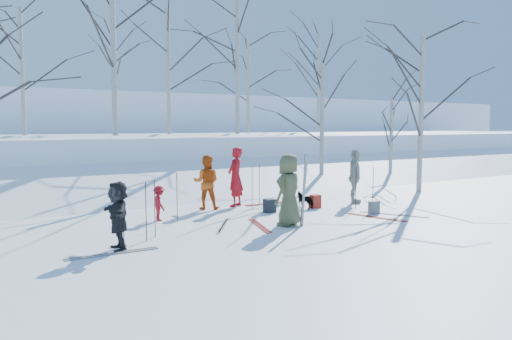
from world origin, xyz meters
TOP-DOWN VIEW (x-y plane):
  - ground at (0.00, 0.00)m, footprint 120.00×120.00m
  - snow_ramp at (0.00, 7.00)m, footprint 70.00×9.49m
  - snow_plateau at (0.00, 17.00)m, footprint 70.00×18.00m
  - far_hill at (0.00, 38.00)m, footprint 90.00×30.00m
  - skier_olive_center at (-0.26, -0.51)m, footprint 1.08×0.91m
  - skier_red_north at (0.14, 2.97)m, footprint 0.84×0.77m
  - skier_redor_behind at (-0.89, 3.00)m, footprint 1.04×0.99m
  - skier_red_seated at (-2.86, 1.95)m, footprint 0.40×0.65m
  - skier_cream_east at (3.83, 1.36)m, footprint 1.09×1.04m
  - skier_grey_west at (-4.78, -0.64)m, footprint 0.61×1.39m
  - dog at (1.80, 1.42)m, footprint 0.51×0.69m
  - upright_ski_left at (0.03, -0.79)m, footprint 0.08×0.16m
  - upright_ski_right at (0.07, -0.73)m, footprint 0.10×0.23m
  - ski_pair_a at (3.30, -0.87)m, footprint 1.79×2.07m
  - ski_pair_b at (2.52, -0.90)m, footprint 1.06×1.99m
  - ski_pair_c at (-1.72, 0.38)m, footprint 2.00×2.09m
  - ski_pair_d at (-5.00, -0.94)m, footprint 0.23×1.90m
  - ski_pair_e at (1.39, 2.80)m, footprint 0.29×1.91m
  - ski_pair_f at (-0.91, -0.11)m, footprint 1.32×2.02m
  - ski_pole_a at (3.46, 0.15)m, footprint 0.02×0.02m
  - ski_pole_b at (-4.02, -0.21)m, footprint 0.02×0.02m
  - ski_pole_c at (3.08, 0.51)m, footprint 0.02×0.02m
  - ski_pole_d at (-4.56, -0.29)m, footprint 0.02×0.02m
  - ski_pole_e at (-2.51, 1.53)m, footprint 0.02×0.02m
  - ski_pole_f at (0.31, 2.22)m, footprint 0.02×0.02m
  - ski_pole_g at (-3.70, 0.07)m, footprint 0.02×0.02m
  - ski_pole_h at (0.90, 2.73)m, footprint 0.02×0.02m
  - backpack_red at (2.12, 1.33)m, footprint 0.32×0.22m
  - backpack_grey at (2.92, -0.44)m, footprint 0.30×0.20m
  - backpack_dark at (0.43, 1.42)m, footprint 0.34×0.24m
  - birch_plateau_b at (1.59, 11.97)m, footprint 4.81×4.81m
  - birch_plateau_c at (-1.71, 9.77)m, footprint 6.09×6.09m
  - birch_plateau_d at (-4.83, 12.40)m, footprint 4.33×4.33m
  - birch_plateau_e at (13.07, 14.60)m, footprint 5.09×5.09m
  - birch_plateau_g at (4.65, 10.60)m, footprint 5.37×5.37m
  - birch_plateau_h at (6.64, 12.85)m, footprint 4.10×4.10m
  - birch_plateau_i at (0.00, 15.37)m, footprint 4.05×4.05m
  - birch_edge_b at (8.05, 2.17)m, footprint 4.94×4.94m
  - birch_edge_c at (9.97, 5.45)m, footprint 3.36×3.36m
  - birch_edge_e at (6.07, 5.79)m, footprint 4.43×4.43m

SIDE VIEW (x-z plane):
  - ground at x=0.00m, z-range 0.00..0.00m
  - ski_pair_a at x=3.30m, z-range 0.00..0.02m
  - ski_pair_b at x=2.52m, z-range 0.00..0.02m
  - ski_pair_c at x=-1.72m, z-range 0.00..0.02m
  - ski_pair_d at x=-5.00m, z-range 0.00..0.02m
  - ski_pair_e at x=1.39m, z-range 0.00..0.02m
  - ski_pair_f at x=-0.91m, z-range 0.00..0.02m
  - snow_ramp at x=0.00m, z-range -1.91..2.21m
  - backpack_grey at x=2.92m, z-range 0.00..0.38m
  - backpack_dark at x=0.43m, z-range 0.00..0.40m
  - backpack_red at x=2.12m, z-range 0.00..0.42m
  - dog at x=1.80m, z-range 0.00..0.53m
  - skier_red_seated at x=-2.86m, z-range 0.00..0.97m
  - ski_pole_a at x=3.46m, z-range 0.00..1.34m
  - ski_pole_b at x=-4.02m, z-range 0.00..1.34m
  - ski_pole_c at x=3.08m, z-range 0.00..1.34m
  - ski_pole_d at x=-4.56m, z-range 0.00..1.34m
  - ski_pole_e at x=-2.51m, z-range 0.00..1.34m
  - ski_pole_f at x=0.31m, z-range 0.00..1.34m
  - ski_pole_g at x=-3.70m, z-range 0.00..1.34m
  - ski_pole_h at x=0.90m, z-range 0.00..1.34m
  - skier_grey_west at x=-4.78m, z-range 0.00..1.45m
  - skier_redor_behind at x=-0.89m, z-range 0.00..1.69m
  - skier_cream_east at x=3.83m, z-range 0.00..1.82m
  - skier_olive_center at x=-0.26m, z-range 0.00..1.88m
  - upright_ski_left at x=0.03m, z-range 0.00..1.90m
  - upright_ski_right at x=0.07m, z-range 0.00..1.90m
  - skier_red_north at x=0.14m, z-range 0.00..1.92m
  - snow_plateau at x=0.00m, z-range -0.10..2.10m
  - birch_edge_c at x=9.97m, z-range 0.00..3.95m
  - far_hill at x=0.00m, z-range -1.00..5.00m
  - birch_edge_e at x=6.07m, z-range 0.00..5.47m
  - birch_edge_b at x=8.05m, z-range 0.00..6.20m
  - birch_plateau_i at x=0.00m, z-range 2.20..7.14m
  - birch_plateau_h at x=6.64m, z-range 2.20..7.20m
  - birch_plateau_d at x=-4.83m, z-range 2.20..7.53m
  - birch_plateau_b at x=1.59m, z-range 2.20..8.22m
  - birch_plateau_e at x=13.07m, z-range 2.20..8.62m
  - birch_plateau_g at x=4.65m, z-range 2.20..9.02m
  - birch_plateau_c at x=-1.71m, z-range 2.20..10.04m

